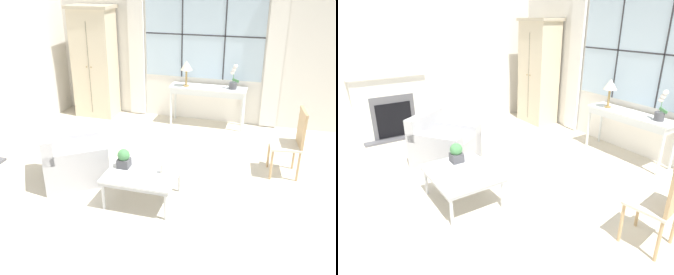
% 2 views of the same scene
% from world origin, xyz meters
% --- Properties ---
extents(ground_plane, '(14.00, 14.00, 0.00)m').
position_xyz_m(ground_plane, '(0.00, 0.00, 0.00)').
color(ground_plane, beige).
extents(wall_back_windowed, '(7.20, 0.14, 2.80)m').
position_xyz_m(wall_back_windowed, '(0.00, 3.02, 1.41)').
color(wall_back_windowed, silver).
rests_on(wall_back_windowed, ground_plane).
extents(armoire, '(0.89, 0.59, 2.23)m').
position_xyz_m(armoire, '(-2.17, 2.69, 1.12)').
color(armoire, beige).
rests_on(armoire, ground_plane).
extents(console_table, '(1.48, 0.42, 0.78)m').
position_xyz_m(console_table, '(0.18, 2.73, 0.69)').
color(console_table, silver).
rests_on(console_table, ground_plane).
extents(table_lamp, '(0.23, 0.23, 0.50)m').
position_xyz_m(table_lamp, '(-0.24, 2.68, 1.17)').
color(table_lamp, '#9E7F47').
rests_on(table_lamp, console_table).
extents(potted_orchid, '(0.19, 0.15, 0.47)m').
position_xyz_m(potted_orchid, '(0.65, 2.74, 0.95)').
color(potted_orchid, '#4C4C51').
rests_on(potted_orchid, console_table).
extents(armchair_upholstered, '(1.20, 1.19, 0.80)m').
position_xyz_m(armchair_upholstered, '(-1.31, 0.07, 0.28)').
color(armchair_upholstered, '#B2B2B7').
rests_on(armchair_upholstered, ground_plane).
extents(side_chair_wooden, '(0.50, 0.50, 1.03)m').
position_xyz_m(side_chair_wooden, '(1.75, 1.09, 0.59)').
color(side_chair_wooden, beige).
rests_on(side_chair_wooden, ground_plane).
extents(coffee_table, '(0.93, 0.78, 0.42)m').
position_xyz_m(coffee_table, '(-0.12, -0.18, 0.38)').
color(coffee_table, silver).
rests_on(coffee_table, ground_plane).
extents(potted_plant_small, '(0.17, 0.17, 0.26)m').
position_xyz_m(potted_plant_small, '(-0.41, -0.12, 0.56)').
color(potted_plant_small, '#4C4C51').
rests_on(potted_plant_small, coffee_table).
extents(pillar_candle, '(0.09, 0.09, 0.14)m').
position_xyz_m(pillar_candle, '(0.14, -0.13, 0.48)').
color(pillar_candle, silver).
rests_on(pillar_candle, coffee_table).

